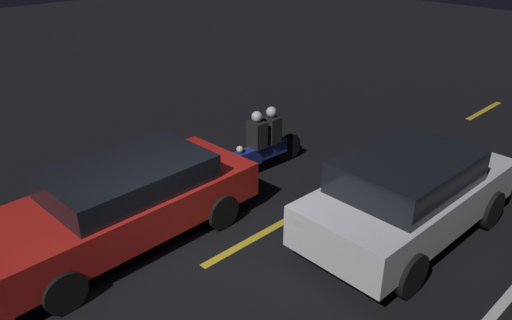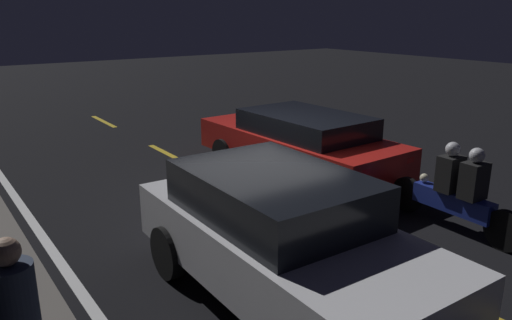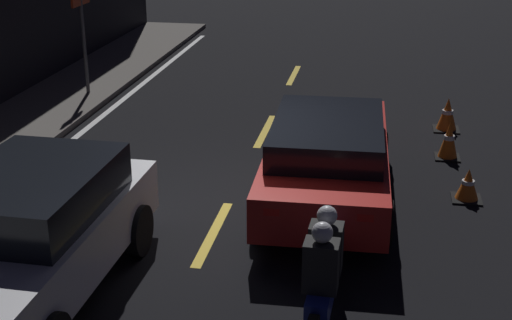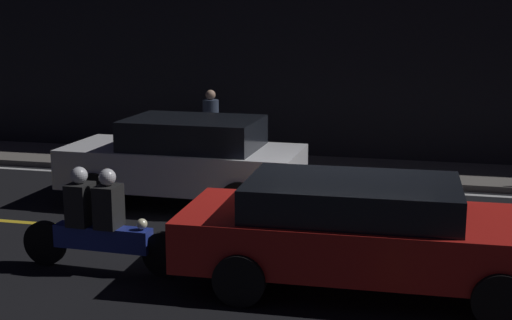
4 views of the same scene
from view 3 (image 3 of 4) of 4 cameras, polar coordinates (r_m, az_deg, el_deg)
The scene contains 12 objects.
ground_plane at distance 10.88m, azimuth -2.24°, elevation -3.50°, with size 56.00×56.00×0.00m, color black.
lane_dash_c at distance 10.00m, azimuth -3.45°, elevation -5.83°, with size 2.00×0.14×0.01m.
lane_dash_d at distance 14.08m, azimuth 0.74°, elevation 2.35°, with size 2.00×0.14×0.01m.
lane_dash_e at distance 18.36m, azimuth 3.03°, elevation 6.80°, with size 2.00×0.14×0.01m.
lane_solid_kerb at distance 12.08m, azimuth -18.87°, elevation -2.09°, with size 25.20×0.14×0.01m.
sedan_white at distance 8.57m, azimuth -17.68°, elevation -5.65°, with size 4.12×1.92×1.53m.
taxi_red at distance 10.82m, azimuth 5.74°, elevation 0.42°, with size 4.64×2.00×1.33m.
motorcycle at distance 7.75m, azimuth 5.39°, elevation -9.10°, with size 2.32×0.39×1.37m.
traffic_cone_near at distance 11.37m, azimuth 16.59°, elevation -1.93°, with size 0.45×0.45×0.51m.
traffic_cone_mid at distance 13.01m, azimuth 15.18°, elevation 1.52°, with size 0.44×0.44×0.68m.
traffic_cone_far at distance 14.53m, azimuth 15.07°, elevation 3.53°, with size 0.51×0.51×0.66m.
shop_sign at distance 16.39m, azimuth -13.76°, elevation 10.97°, with size 0.90×0.08×2.40m.
Camera 3 is at (-9.66, -2.13, 4.52)m, focal length 50.00 mm.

